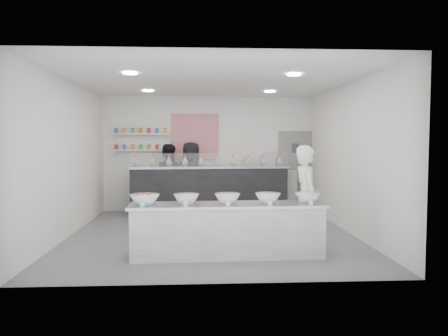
# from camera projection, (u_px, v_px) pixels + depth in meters

# --- Properties ---
(floor) EXTENTS (6.00, 6.00, 0.00)m
(floor) POSITION_uv_depth(u_px,v_px,m) (212.00, 234.00, 8.62)
(floor) COLOR #515156
(floor) RESTS_ON ground
(ceiling) EXTENTS (6.00, 6.00, 0.00)m
(ceiling) POSITION_uv_depth(u_px,v_px,m) (211.00, 81.00, 8.43)
(ceiling) COLOR white
(ceiling) RESTS_ON floor
(back_wall) EXTENTS (5.50, 0.00, 5.50)m
(back_wall) POSITION_uv_depth(u_px,v_px,m) (208.00, 154.00, 11.51)
(back_wall) COLOR white
(back_wall) RESTS_ON floor
(left_wall) EXTENTS (0.00, 6.00, 6.00)m
(left_wall) POSITION_uv_depth(u_px,v_px,m) (68.00, 159.00, 8.37)
(left_wall) COLOR white
(left_wall) RESTS_ON floor
(right_wall) EXTENTS (0.00, 6.00, 6.00)m
(right_wall) POSITION_uv_depth(u_px,v_px,m) (349.00, 158.00, 8.67)
(right_wall) COLOR white
(right_wall) RESTS_ON floor
(back_door) EXTENTS (0.88, 0.04, 2.10)m
(back_door) POSITION_uv_depth(u_px,v_px,m) (295.00, 170.00, 11.64)
(back_door) COLOR gray
(back_door) RESTS_ON floor
(pattern_panel) EXTENTS (1.25, 0.03, 1.20)m
(pattern_panel) POSITION_uv_depth(u_px,v_px,m) (195.00, 137.00, 11.44)
(pattern_panel) COLOR #B40A32
(pattern_panel) RESTS_ON back_wall
(jar_shelf_lower) EXTENTS (1.45, 0.22, 0.04)m
(jar_shelf_lower) POSITION_uv_depth(u_px,v_px,m) (141.00, 150.00, 11.31)
(jar_shelf_lower) COLOR silver
(jar_shelf_lower) RESTS_ON back_wall
(jar_shelf_upper) EXTENTS (1.45, 0.22, 0.04)m
(jar_shelf_upper) POSITION_uv_depth(u_px,v_px,m) (141.00, 134.00, 11.28)
(jar_shelf_upper) COLOR silver
(jar_shelf_upper) RESTS_ON back_wall
(preserve_jars) EXTENTS (1.45, 0.10, 0.56)m
(preserve_jars) POSITION_uv_depth(u_px,v_px,m) (141.00, 139.00, 11.27)
(preserve_jars) COLOR red
(preserve_jars) RESTS_ON jar_shelf_lower
(downlight_0) EXTENTS (0.24, 0.24, 0.02)m
(downlight_0) POSITION_uv_depth(u_px,v_px,m) (130.00, 73.00, 7.36)
(downlight_0) COLOR white
(downlight_0) RESTS_ON ceiling
(downlight_1) EXTENTS (0.24, 0.24, 0.02)m
(downlight_1) POSITION_uv_depth(u_px,v_px,m) (294.00, 75.00, 7.51)
(downlight_1) COLOR white
(downlight_1) RESTS_ON ceiling
(downlight_2) EXTENTS (0.24, 0.24, 0.02)m
(downlight_2) POSITION_uv_depth(u_px,v_px,m) (148.00, 91.00, 9.95)
(downlight_2) COLOR white
(downlight_2) RESTS_ON ceiling
(downlight_3) EXTENTS (0.24, 0.24, 0.02)m
(downlight_3) POSITION_uv_depth(u_px,v_px,m) (270.00, 92.00, 10.10)
(downlight_3) COLOR white
(downlight_3) RESTS_ON ceiling
(prep_counter) EXTENTS (3.12, 0.79, 0.85)m
(prep_counter) POSITION_uv_depth(u_px,v_px,m) (227.00, 230.00, 6.95)
(prep_counter) COLOR #9B9A97
(prep_counter) RESTS_ON floor
(back_bar) EXTENTS (3.95, 0.93, 1.21)m
(back_bar) POSITION_uv_depth(u_px,v_px,m) (209.00, 190.00, 10.96)
(back_bar) COLOR black
(back_bar) RESTS_ON floor
(sneeze_guard) EXTENTS (3.86, 0.22, 0.33)m
(sneeze_guard) POSITION_uv_depth(u_px,v_px,m) (210.00, 160.00, 10.57)
(sneeze_guard) COLOR white
(sneeze_guard) RESTS_ON back_bar
(espresso_ledge) EXTENTS (1.47, 0.47, 1.09)m
(espresso_ledge) POSITION_uv_depth(u_px,v_px,m) (268.00, 190.00, 11.44)
(espresso_ledge) COLOR #9B9A97
(espresso_ledge) RESTS_ON floor
(espresso_machine) EXTENTS (0.49, 0.34, 0.37)m
(espresso_machine) POSITION_uv_depth(u_px,v_px,m) (270.00, 162.00, 11.40)
(espresso_machine) COLOR #93969E
(espresso_machine) RESTS_ON espresso_ledge
(cup_stacks) EXTENTS (0.24, 0.24, 0.36)m
(cup_stacks) POSITION_uv_depth(u_px,v_px,m) (247.00, 163.00, 11.36)
(cup_stacks) COLOR gray
(cup_stacks) RESTS_ON espresso_ledge
(prep_bowls) EXTENTS (3.02, 0.59, 0.16)m
(prep_bowls) POSITION_uv_depth(u_px,v_px,m) (227.00, 199.00, 6.91)
(prep_bowls) COLOR white
(prep_bowls) RESTS_ON prep_counter
(label_cards) EXTENTS (2.66, 0.04, 0.07)m
(label_cards) POSITION_uv_depth(u_px,v_px,m) (229.00, 206.00, 6.39)
(label_cards) COLOR white
(label_cards) RESTS_ON prep_counter
(cookie_bags) EXTENTS (3.76, 0.36, 0.27)m
(cookie_bags) POSITION_uv_depth(u_px,v_px,m) (209.00, 160.00, 10.91)
(cookie_bags) COLOR #D581BE
(cookie_bags) RESTS_ON back_bar
(woman_prep) EXTENTS (0.47, 0.67, 1.76)m
(woman_prep) POSITION_uv_depth(u_px,v_px,m) (306.00, 197.00, 7.42)
(woman_prep) COLOR white
(woman_prep) RESTS_ON floor
(staff_left) EXTENTS (0.88, 0.70, 1.76)m
(staff_left) POSITION_uv_depth(u_px,v_px,m) (167.00, 178.00, 11.13)
(staff_left) COLOR black
(staff_left) RESTS_ON floor
(staff_right) EXTENTS (1.00, 0.78, 1.82)m
(staff_right) POSITION_uv_depth(u_px,v_px,m) (191.00, 177.00, 11.17)
(staff_right) COLOR black
(staff_right) RESTS_ON floor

